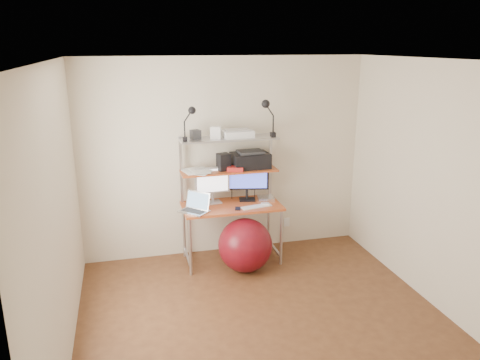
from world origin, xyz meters
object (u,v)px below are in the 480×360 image
at_px(monitor_silver, 212,182).
at_px(laptop, 196,207).
at_px(monitor_black, 247,179).
at_px(printer, 250,160).
at_px(exercise_ball, 245,245).

height_order(monitor_silver, laptop, monitor_silver).
height_order(monitor_silver, monitor_black, monitor_black).
xyz_separation_m(monitor_black, printer, (0.05, 0.02, 0.24)).
relative_size(monitor_silver, laptop, 1.18).
relative_size(monitor_black, laptop, 1.33).
bearing_deg(printer, laptop, -162.64).
xyz_separation_m(monitor_black, exercise_ball, (-0.14, -0.44, -0.69)).
bearing_deg(exercise_ball, monitor_black, 72.70).
xyz_separation_m(monitor_silver, exercise_ball, (0.30, -0.44, -0.68)).
height_order(printer, exercise_ball, printer).
relative_size(monitor_black, printer, 1.16).
xyz_separation_m(monitor_silver, monitor_black, (0.44, -0.00, 0.02)).
height_order(monitor_black, printer, printer).
distance_m(monitor_black, exercise_ball, 0.83).
bearing_deg(monitor_black, laptop, -147.45).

